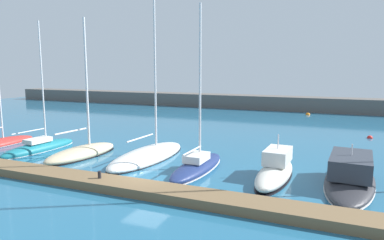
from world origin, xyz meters
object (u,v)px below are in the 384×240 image
(sailboat_sand_third, at_px, (82,152))
(mooring_buoy_orange, at_px, (308,115))
(motorboat_charcoal_seventh, at_px, (350,176))
(motorboat_ivory_sixth, at_px, (275,170))
(mooring_buoy_red, at_px, (370,138))
(sailboat_white_fourth, at_px, (148,155))
(sailboat_navy_fifth, at_px, (197,165))
(dock_bollard, at_px, (100,175))
(sailboat_teal_second, at_px, (39,147))

(sailboat_sand_third, height_order, mooring_buoy_orange, sailboat_sand_third)
(motorboat_charcoal_seventh, xyz_separation_m, mooring_buoy_orange, (-4.86, 31.95, -0.51))
(motorboat_ivory_sixth, xyz_separation_m, mooring_buoy_red, (6.73, 16.75, -0.54))
(motorboat_ivory_sixth, height_order, mooring_buoy_red, motorboat_ivory_sixth)
(mooring_buoy_red, bearing_deg, sailboat_white_fourth, -137.13)
(mooring_buoy_red, bearing_deg, sailboat_navy_fifth, -125.39)
(motorboat_charcoal_seventh, height_order, dock_bollard, motorboat_charcoal_seventh)
(motorboat_charcoal_seventh, bearing_deg, mooring_buoy_orange, 12.32)
(sailboat_teal_second, xyz_separation_m, dock_bollard, (10.55, -5.48, 0.46))
(sailboat_white_fourth, bearing_deg, motorboat_charcoal_seventh, -88.47)
(sailboat_white_fourth, relative_size, sailboat_navy_fifth, 1.61)
(motorboat_charcoal_seventh, height_order, mooring_buoy_orange, motorboat_charcoal_seventh)
(sailboat_sand_third, bearing_deg, motorboat_ivory_sixth, -82.88)
(sailboat_white_fourth, relative_size, dock_bollard, 42.10)
(sailboat_teal_second, distance_m, dock_bollard, 11.90)
(mooring_buoy_orange, distance_m, dock_bollard, 39.36)
(sailboat_sand_third, distance_m, motorboat_ivory_sixth, 15.31)
(sailboat_sand_third, relative_size, motorboat_charcoal_seventh, 1.18)
(sailboat_teal_second, xyz_separation_m, motorboat_ivory_sixth, (20.00, 0.13, 0.26))
(dock_bollard, bearing_deg, motorboat_ivory_sixth, 30.69)
(sailboat_white_fourth, distance_m, dock_bollard, 6.82)
(sailboat_teal_second, relative_size, sailboat_white_fourth, 0.61)
(sailboat_sand_third, bearing_deg, mooring_buoy_red, -46.24)
(sailboat_navy_fifth, xyz_separation_m, motorboat_ivory_sixth, (5.32, 0.21, 0.18))
(sailboat_white_fourth, distance_m, mooring_buoy_red, 22.91)
(sailboat_white_fourth, height_order, motorboat_ivory_sixth, sailboat_white_fourth)
(sailboat_white_fourth, relative_size, motorboat_ivory_sixth, 2.66)
(sailboat_teal_second, relative_size, mooring_buoy_red, 20.19)
(mooring_buoy_red, relative_size, mooring_buoy_orange, 0.83)
(sailboat_teal_second, relative_size, motorboat_ivory_sixth, 1.62)
(mooring_buoy_red, relative_size, dock_bollard, 1.27)
(sailboat_white_fourth, xyz_separation_m, sailboat_navy_fifth, (4.74, -1.38, 0.07))
(sailboat_sand_third, distance_m, sailboat_navy_fifth, 9.99)
(sailboat_white_fourth, distance_m, motorboat_ivory_sixth, 10.13)
(sailboat_navy_fifth, bearing_deg, mooring_buoy_red, -33.93)
(sailboat_navy_fifth, distance_m, motorboat_ivory_sixth, 5.33)
(sailboat_navy_fifth, height_order, mooring_buoy_red, sailboat_navy_fifth)
(motorboat_ivory_sixth, relative_size, mooring_buoy_red, 12.47)
(sailboat_sand_third, relative_size, mooring_buoy_red, 20.16)
(dock_bollard, bearing_deg, sailboat_white_fourth, 95.13)
(motorboat_charcoal_seventh, distance_m, mooring_buoy_orange, 32.32)
(mooring_buoy_orange, bearing_deg, motorboat_charcoal_seventh, -81.36)
(sailboat_teal_second, xyz_separation_m, mooring_buoy_orange, (19.55, 32.83, -0.28))
(motorboat_ivory_sixth, relative_size, mooring_buoy_orange, 10.36)
(motorboat_charcoal_seventh, distance_m, dock_bollard, 15.25)
(sailboat_white_fourth, bearing_deg, motorboat_ivory_sixth, -93.47)
(mooring_buoy_red, height_order, mooring_buoy_orange, mooring_buoy_orange)
(motorboat_ivory_sixth, distance_m, mooring_buoy_red, 18.06)
(sailboat_teal_second, xyz_separation_m, sailboat_navy_fifth, (14.68, -0.09, 0.07))
(sailboat_teal_second, bearing_deg, mooring_buoy_red, -53.54)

